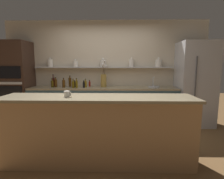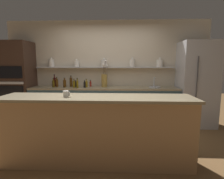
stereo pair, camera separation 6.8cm
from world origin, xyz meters
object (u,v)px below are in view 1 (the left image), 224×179
at_px(bottle_sauce_1, 90,84).
at_px(coffee_mug, 67,94).
at_px(sink_fixture, 154,86).
at_px(bottle_wine_4, 53,82).
at_px(bottle_oil_3, 77,84).
at_px(oven_tower, 16,83).
at_px(refrigerator, 195,84).
at_px(bottle_sauce_5, 84,85).
at_px(flower_vase, 104,80).
at_px(bottle_spirit_7, 64,84).
at_px(bottle_spirit_2, 56,83).
at_px(bottle_oil_0, 86,84).
at_px(bottle_oil_6, 73,84).
at_px(bottle_spirit_9, 70,82).
at_px(bottle_oil_10, 52,84).
at_px(bottle_sauce_8, 74,84).

xyz_separation_m(bottle_sauce_1, coffee_mug, (-0.03, -1.98, 0.07)).
bearing_deg(sink_fixture, bottle_wine_4, 176.35).
xyz_separation_m(bottle_oil_3, bottle_wine_4, (-0.69, 0.35, 0.02)).
distance_m(oven_tower, bottle_sauce_1, 1.84).
distance_m(refrigerator, coffee_mug, 3.19).
xyz_separation_m(oven_tower, bottle_sauce_5, (1.73, -0.11, -0.03)).
distance_m(flower_vase, bottle_spirit_7, 0.99).
distance_m(bottle_spirit_2, bottle_oil_3, 0.59).
bearing_deg(refrigerator, sink_fixture, 177.14).
bearing_deg(bottle_sauce_5, bottle_oil_0, 73.36).
relative_size(bottle_oil_6, bottle_spirit_9, 0.78).
distance_m(bottle_spirit_2, coffee_mug, 2.02).
bearing_deg(bottle_sauce_5, bottle_oil_3, -158.67).
relative_size(bottle_oil_0, bottle_oil_3, 0.88).
height_order(sink_fixture, coffee_mug, sink_fixture).
bearing_deg(oven_tower, bottle_oil_10, -3.13).
xyz_separation_m(bottle_oil_3, bottle_spirit_7, (-0.35, 0.11, -0.00)).
xyz_separation_m(refrigerator, bottle_sauce_1, (-2.60, 0.17, -0.02)).
bearing_deg(bottle_spirit_9, bottle_oil_6, -57.88).
distance_m(refrigerator, bottle_oil_6, 2.96).
xyz_separation_m(refrigerator, sink_fixture, (-0.98, 0.05, -0.06)).
distance_m(refrigerator, oven_tower, 4.43).
bearing_deg(bottle_sauce_5, bottle_sauce_1, 65.98).
bearing_deg(bottle_oil_6, bottle_spirit_9, 122.12).
bearing_deg(bottle_wine_4, bottle_sauce_5, -18.46).
height_order(refrigerator, coffee_mug, refrigerator).
xyz_separation_m(bottle_oil_0, bottle_oil_3, (-0.19, -0.16, 0.02)).
bearing_deg(bottle_oil_0, bottle_wine_4, 167.71).
xyz_separation_m(oven_tower, bottle_oil_0, (1.75, -0.01, -0.02)).
xyz_separation_m(bottle_oil_3, bottle_oil_10, (-0.63, 0.12, -0.01)).
relative_size(flower_vase, bottle_sauce_8, 3.92).
bearing_deg(bottle_spirit_9, bottle_oil_10, -159.06).
bearing_deg(bottle_oil_6, bottle_sauce_8, 88.37).
bearing_deg(oven_tower, bottle_sauce_1, 4.09).
relative_size(flower_vase, bottle_sauce_5, 3.77).
distance_m(bottle_oil_6, bottle_sauce_8, 0.11).
bearing_deg(bottle_spirit_7, bottle_oil_10, 178.88).
xyz_separation_m(sink_fixture, bottle_sauce_5, (-1.72, -0.12, 0.05)).
bearing_deg(bottle_sauce_5, flower_vase, 17.52).
bearing_deg(bottle_sauce_5, bottle_sauce_8, 157.86).
bearing_deg(sink_fixture, bottle_spirit_2, -179.84).
relative_size(sink_fixture, bottle_spirit_2, 1.14).
distance_m(flower_vase, bottle_spirit_9, 0.87).
bearing_deg(bottle_oil_6, bottle_spirit_2, 165.66).
xyz_separation_m(flower_vase, bottle_spirit_9, (-0.87, 0.06, -0.07)).
xyz_separation_m(oven_tower, bottle_oil_6, (1.47, -0.11, -0.02)).
height_order(refrigerator, bottle_spirit_2, refrigerator).
bearing_deg(bottle_spirit_7, refrigerator, 0.36).
relative_size(refrigerator, oven_tower, 0.99).
distance_m(sink_fixture, bottle_wine_4, 2.58).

